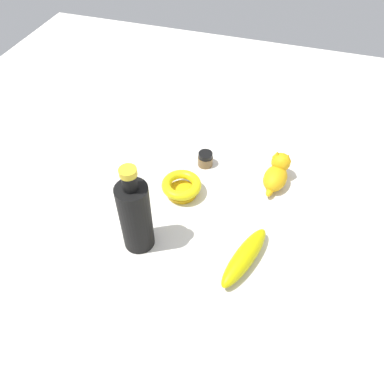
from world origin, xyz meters
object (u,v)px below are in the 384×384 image
(bowl, at_px, (181,186))
(bottle_tall, at_px, (135,215))
(nail_polish_jar, at_px, (205,159))
(cat_figurine, at_px, (277,173))
(banana, at_px, (244,257))

(bowl, distance_m, bottle_tall, 0.21)
(nail_polish_jar, relative_size, cat_figurine, 0.34)
(banana, relative_size, cat_figurine, 1.47)
(bowl, relative_size, nail_polish_jar, 2.41)
(bottle_tall, relative_size, banana, 1.29)
(bowl, bearing_deg, cat_figurine, 116.48)
(bottle_tall, height_order, cat_figurine, bottle_tall)
(bottle_tall, distance_m, banana, 0.27)
(nail_polish_jar, xyz_separation_m, cat_figurine, (0.01, 0.21, 0.02))
(cat_figurine, bearing_deg, banana, -5.72)
(banana, distance_m, cat_figurine, 0.29)
(bowl, height_order, cat_figurine, cat_figurine)
(banana, bearing_deg, bottle_tall, -68.26)
(bowl, bearing_deg, bottle_tall, -14.10)
(banana, bearing_deg, cat_figurine, -168.22)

